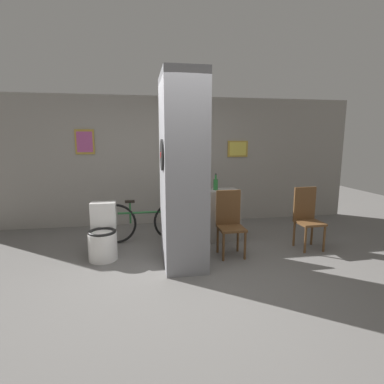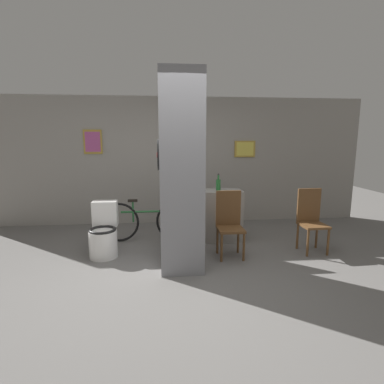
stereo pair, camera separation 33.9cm
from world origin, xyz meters
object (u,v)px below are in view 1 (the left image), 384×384
object	(u,v)px
toilet	(103,236)
chair_by_doorway	(307,216)
chair_near_pillar	(230,221)
bottle_tall	(216,184)
bicycle	(145,222)

from	to	relation	value
toilet	chair_by_doorway	bearing A→B (deg)	-1.82
chair_near_pillar	bottle_tall	xyz separation A→B (m)	(-0.04, 0.74, 0.46)
toilet	bicycle	bearing A→B (deg)	43.88
toilet	bicycle	xyz separation A→B (m)	(0.63, 0.61, 0.03)
toilet	bottle_tall	size ratio (longest dim) A/B	2.79
bottle_tall	chair_near_pillar	bearing A→B (deg)	-86.96
bicycle	toilet	bearing A→B (deg)	-136.12
toilet	bicycle	world-z (taller)	toilet
chair_near_pillar	bottle_tall	distance (m)	0.87
toilet	bicycle	size ratio (longest dim) A/B	0.48
toilet	chair_near_pillar	world-z (taller)	chair_near_pillar
toilet	bottle_tall	bearing A→B (deg)	16.83
chair_near_pillar	bicycle	distance (m)	1.50
toilet	chair_by_doorway	size ratio (longest dim) A/B	0.82
toilet	bottle_tall	world-z (taller)	bottle_tall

